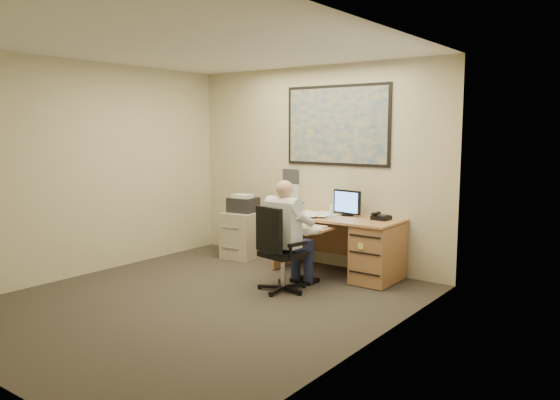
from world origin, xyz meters
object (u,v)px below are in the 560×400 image
Objects in this scene: filing_cabinet at (244,230)px; person at (284,236)px; office_chair at (281,267)px; desk at (361,244)px.

filing_cabinet is 1.78m from person.
person is (-0.01, 0.08, 0.35)m from office_chair.
filing_cabinet is 0.93× the size of office_chair.
person is at bearing 106.44° from office_chair.
desk is at bearing -6.99° from filing_cabinet.
desk is 1.74× the size of filing_cabinet.
person is (1.46, -0.98, 0.24)m from filing_cabinet.
filing_cabinet is at bearing 154.53° from office_chair.
person reaches higher than office_chair.
desk reaches higher than office_chair.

